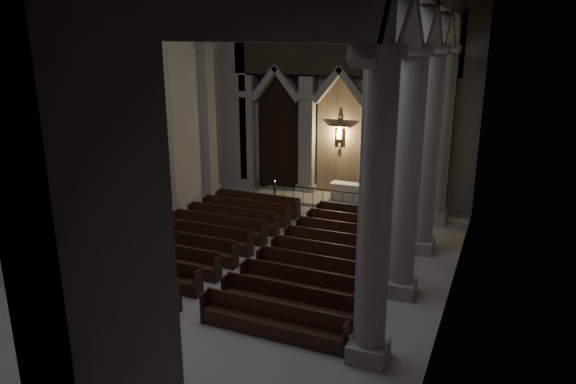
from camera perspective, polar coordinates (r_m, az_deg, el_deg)
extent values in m
plane|color=gray|center=(18.24, -6.18, -10.01)|extent=(24.00, 24.00, 0.00)
cube|color=#AAA79F|center=(27.51, 6.12, 11.80)|extent=(14.00, 0.10, 12.00)
cube|color=#AAA79F|center=(20.94, -23.82, 9.26)|extent=(0.10, 24.00, 12.00)
cube|color=#AAA79F|center=(14.35, 18.35, 7.31)|extent=(0.10, 24.00, 12.00)
cube|color=gray|center=(29.47, -4.46, 6.63)|extent=(0.80, 0.50, 6.40)
cube|color=gray|center=(30.09, -4.34, 1.08)|extent=(1.05, 0.70, 0.50)
cube|color=gray|center=(29.20, -4.55, 10.80)|extent=(1.00, 0.65, 0.35)
cube|color=gray|center=(27.98, 2.11, 6.17)|extent=(0.80, 0.50, 6.40)
cube|color=gray|center=(28.63, 2.05, 0.34)|extent=(1.05, 0.70, 0.50)
cube|color=gray|center=(27.70, 2.15, 10.56)|extent=(1.00, 0.65, 0.35)
cube|color=gray|center=(26.89, 9.29, 5.57)|extent=(0.80, 0.50, 6.40)
cube|color=gray|center=(27.57, 9.02, -0.47)|extent=(1.05, 0.70, 0.50)
cube|color=gray|center=(26.60, 9.50, 10.13)|extent=(1.00, 0.65, 0.35)
cube|color=gray|center=(26.26, 16.93, 4.84)|extent=(0.80, 0.50, 6.40)
cube|color=gray|center=(26.95, 16.43, -1.32)|extent=(1.05, 0.70, 0.50)
cube|color=gray|center=(25.95, 17.32, 9.49)|extent=(1.00, 0.65, 0.35)
cube|color=black|center=(28.95, -0.97, 7.11)|extent=(2.60, 0.15, 7.00)
cube|color=#8F755C|center=(27.66, 5.88, 6.61)|extent=(2.60, 0.15, 7.00)
cube|color=black|center=(26.80, 13.25, 5.97)|extent=(2.60, 0.15, 7.00)
cube|color=black|center=(26.97, 5.92, 15.98)|extent=(12.00, 0.50, 3.00)
cube|color=gray|center=(29.67, -5.89, 9.20)|extent=(1.60, 0.50, 9.00)
cube|color=gray|center=(25.98, 18.93, 7.47)|extent=(1.60, 0.50, 9.00)
plane|color=#FEBF72|center=(27.63, 5.86, 6.60)|extent=(1.50, 0.00, 1.50)
cube|color=brown|center=(27.55, 5.80, 6.58)|extent=(0.13, 0.08, 1.80)
cube|color=brown|center=(27.50, 5.82, 7.30)|extent=(1.10, 0.08, 0.13)
cube|color=tan|center=(27.50, 5.76, 6.46)|extent=(0.26, 0.10, 0.60)
sphere|color=tan|center=(27.44, 5.78, 7.28)|extent=(0.17, 0.17, 0.17)
cylinder|color=tan|center=(27.52, 5.26, 7.26)|extent=(0.45, 0.08, 0.08)
cylinder|color=tan|center=(27.37, 6.30, 7.18)|extent=(0.45, 0.08, 0.08)
cube|color=gray|center=(25.04, 16.04, -2.61)|extent=(1.00, 1.00, 0.50)
cylinder|color=gray|center=(24.15, 16.72, 5.86)|extent=(0.70, 0.70, 7.50)
cube|color=gray|center=(23.82, 17.48, 15.00)|extent=(0.95, 0.95, 0.35)
cube|color=gray|center=(21.30, 14.51, -5.79)|extent=(1.00, 1.00, 0.50)
cylinder|color=gray|center=(20.25, 15.24, 4.13)|extent=(0.70, 0.70, 7.50)
cube|color=gray|center=(19.86, 16.08, 15.06)|extent=(0.95, 0.95, 0.35)
cube|color=gray|center=(17.68, 12.31, -10.29)|extent=(1.00, 1.00, 0.50)
cylinder|color=gray|center=(16.39, 13.08, 1.56)|extent=(0.70, 0.70, 7.50)
cube|color=gray|center=(15.91, 13.97, 15.12)|extent=(0.95, 0.95, 0.35)
cube|color=gray|center=(14.26, 8.88, -16.99)|extent=(1.00, 1.00, 0.50)
cylinder|color=gray|center=(12.63, 9.61, -2.55)|extent=(0.70, 0.70, 7.50)
cube|color=gray|center=(11.99, 10.49, 15.18)|extent=(0.95, 0.95, 0.35)
cube|color=gray|center=(25.93, 17.38, 7.81)|extent=(0.55, 1.20, 9.20)
cube|color=gray|center=(29.08, -8.53, 0.42)|extent=(0.60, 1.00, 0.50)
cube|color=gray|center=(28.32, -8.84, 7.75)|extent=(0.50, 0.80, 7.50)
cube|color=gray|center=(28.04, -9.19, 15.56)|extent=(0.60, 1.00, 0.35)
cube|color=gray|center=(25.93, -13.19, -1.76)|extent=(0.60, 1.00, 0.50)
cube|color=gray|center=(25.07, -13.73, 6.43)|extent=(0.50, 0.80, 7.50)
cube|color=gray|center=(24.76, -14.34, 15.24)|extent=(0.60, 1.00, 0.35)
cube|color=gray|center=(23.05, -19.10, -4.49)|extent=(0.60, 1.00, 0.50)
cube|color=gray|center=(22.08, -19.98, 4.67)|extent=(0.50, 0.80, 7.50)
cube|color=gray|center=(21.72, -20.97, 14.67)|extent=(0.60, 1.00, 0.35)
cube|color=gray|center=(20.54, -26.63, -7.88)|extent=(0.60, 1.00, 0.50)
cube|color=gray|center=(19.44, -27.99, 2.33)|extent=(0.50, 0.80, 7.50)
cube|color=gray|center=(27.28, 4.86, -0.89)|extent=(8.50, 2.60, 0.15)
cube|color=beige|center=(26.99, 6.63, 0.00)|extent=(1.63, 0.63, 0.86)
cube|color=white|center=(26.87, 6.66, 0.92)|extent=(1.77, 0.71, 0.04)
cube|color=black|center=(25.73, 3.89, 0.27)|extent=(5.33, 0.05, 0.05)
cube|color=black|center=(26.84, -1.49, -0.09)|extent=(0.09, 0.09, 1.07)
cube|color=black|center=(25.14, 9.60, -1.44)|extent=(0.09, 0.09, 1.07)
cylinder|color=black|center=(26.64, -0.45, -0.29)|extent=(0.02, 0.02, 0.98)
cylinder|color=black|center=(26.43, 0.61, -0.42)|extent=(0.02, 0.02, 0.98)
cylinder|color=black|center=(26.24, 1.68, -0.55)|extent=(0.02, 0.02, 0.98)
cylinder|color=black|center=(26.05, 2.77, -0.68)|extent=(0.02, 0.02, 0.98)
cylinder|color=black|center=(25.88, 3.87, -0.82)|extent=(0.02, 0.02, 0.98)
cylinder|color=black|center=(25.71, 4.99, -0.95)|extent=(0.02, 0.02, 0.98)
cylinder|color=black|center=(25.55, 6.12, -1.09)|extent=(0.02, 0.02, 0.98)
cylinder|color=black|center=(25.41, 7.27, -1.23)|extent=(0.02, 0.02, 0.98)
cylinder|color=black|center=(25.27, 8.42, -1.37)|extent=(0.02, 0.02, 0.98)
cylinder|color=olive|center=(26.85, -1.46, -1.23)|extent=(0.21, 0.21, 0.04)
cylinder|color=olive|center=(26.71, -1.47, -0.19)|extent=(0.03, 0.03, 1.01)
cylinder|color=olive|center=(26.57, -1.47, 0.85)|extent=(0.11, 0.11, 0.02)
cylinder|color=beige|center=(26.55, -1.47, 1.04)|extent=(0.04, 0.04, 0.18)
sphere|color=#E5A750|center=(26.52, -1.48, 1.26)|extent=(0.04, 0.04, 0.04)
cylinder|color=olive|center=(25.07, 9.87, -2.73)|extent=(0.25, 0.25, 0.05)
cylinder|color=olive|center=(24.88, 9.94, -1.41)|extent=(0.04, 0.04, 1.21)
cylinder|color=olive|center=(24.71, 10.00, -0.07)|extent=(0.13, 0.13, 0.02)
cylinder|color=beige|center=(24.68, 10.02, 0.18)|extent=(0.05, 0.05, 0.21)
sphere|color=#E5A750|center=(24.65, 10.03, 0.46)|extent=(0.05, 0.05, 0.05)
cube|color=black|center=(25.24, -3.46, -1.88)|extent=(4.38, 0.42, 0.47)
cube|color=black|center=(25.26, -3.28, -0.69)|extent=(4.38, 0.07, 0.52)
cube|color=black|center=(26.20, -7.75, -0.79)|extent=(0.06, 0.47, 0.94)
cube|color=black|center=(24.29, 1.14, -1.99)|extent=(0.06, 0.47, 0.94)
cube|color=black|center=(23.40, 8.43, -3.49)|extent=(4.38, 0.42, 0.47)
cube|color=black|center=(23.42, 8.61, -2.20)|extent=(4.38, 0.07, 0.52)
cube|color=black|center=(23.94, 3.40, -2.29)|extent=(0.06, 0.47, 0.94)
cube|color=black|center=(22.89, 13.76, -3.61)|extent=(0.06, 0.47, 0.94)
cube|color=black|center=(24.22, -4.77, -2.69)|extent=(4.38, 0.42, 0.47)
cube|color=black|center=(24.23, -4.57, -1.44)|extent=(4.38, 0.07, 0.52)
cube|color=black|center=(25.22, -9.17, -1.52)|extent=(0.06, 0.47, 0.94)
cube|color=black|center=(23.23, -0.01, -2.84)|extent=(0.06, 0.47, 0.94)
cube|color=black|center=(22.29, 7.60, -4.46)|extent=(4.38, 0.42, 0.47)
cube|color=black|center=(22.30, 7.79, -3.10)|extent=(4.38, 0.07, 0.52)
cube|color=black|center=(22.86, 2.34, -3.17)|extent=(0.06, 0.47, 0.94)
cube|color=black|center=(21.76, 13.18, -4.61)|extent=(0.06, 0.47, 0.94)
cube|color=black|center=(23.21, -6.19, -3.56)|extent=(4.38, 0.42, 0.47)
cube|color=black|center=(23.22, -5.98, -2.26)|extent=(4.38, 0.07, 0.52)
cube|color=black|center=(24.26, -10.71, -2.31)|extent=(0.06, 0.47, 0.94)
cube|color=black|center=(22.18, -1.27, -3.77)|extent=(0.06, 0.47, 0.94)
cube|color=black|center=(21.20, 6.67, -5.52)|extent=(4.38, 0.42, 0.47)
cube|color=black|center=(21.20, 6.87, -4.09)|extent=(4.38, 0.07, 0.52)
cube|color=black|center=(21.80, 1.17, -4.13)|extent=(0.06, 0.47, 0.94)
cube|color=black|center=(20.64, 12.54, -5.71)|extent=(0.06, 0.47, 0.94)
cube|color=black|center=(22.23, -7.74, -4.51)|extent=(4.38, 0.42, 0.47)
cube|color=black|center=(22.23, -7.52, -3.16)|extent=(4.38, 0.07, 0.52)
cube|color=black|center=(23.32, -12.38, -3.15)|extent=(0.06, 0.47, 0.94)
cube|color=black|center=(21.15, -2.66, -4.79)|extent=(0.06, 0.47, 0.94)
cube|color=black|center=(20.12, 5.64, -6.70)|extent=(4.38, 0.42, 0.47)
cube|color=black|center=(20.11, 5.85, -5.19)|extent=(4.38, 0.07, 0.52)
cube|color=black|center=(20.75, -0.12, -5.19)|extent=(0.06, 0.47, 0.94)
cube|color=black|center=(19.53, 11.82, -6.95)|extent=(0.06, 0.47, 0.94)
cube|color=black|center=(21.28, -9.44, -5.55)|extent=(4.38, 0.42, 0.47)
cube|color=black|center=(21.26, -9.21, -4.13)|extent=(4.38, 0.07, 0.52)
cube|color=black|center=(22.41, -14.19, -4.07)|extent=(0.06, 0.47, 0.94)
cube|color=black|center=(20.14, -4.19, -5.91)|extent=(0.06, 0.47, 0.94)
cube|color=black|center=(19.05, 4.49, -8.00)|extent=(4.38, 0.42, 0.47)
cube|color=black|center=(19.03, 4.72, -6.42)|extent=(4.38, 0.07, 0.52)
cube|color=black|center=(19.72, -1.56, -6.36)|extent=(0.06, 0.47, 0.94)
cube|color=black|center=(18.43, 11.01, -8.33)|extent=(0.06, 0.47, 0.94)
cube|color=black|center=(20.35, -11.30, -6.67)|extent=(4.38, 0.42, 0.47)
cube|color=black|center=(20.31, -11.06, -5.19)|extent=(4.38, 0.07, 0.52)
cube|color=black|center=(21.53, -16.16, -5.06)|extent=(0.06, 0.47, 0.94)
cube|color=black|center=(19.16, -5.89, -7.14)|extent=(0.06, 0.47, 0.94)
cube|color=black|center=(18.01, 3.19, -9.46)|extent=(4.38, 0.42, 0.47)
cube|color=black|center=(17.97, 3.44, -7.78)|extent=(4.38, 0.07, 0.52)
cube|color=black|center=(18.71, -3.15, -7.66)|extent=(0.06, 0.47, 0.94)
cube|color=black|center=(17.35, 10.09, -9.88)|extent=(0.06, 0.47, 0.94)
cube|color=black|center=(19.45, -13.35, -7.90)|extent=(4.38, 0.42, 0.47)
cube|color=black|center=(19.40, -13.09, -6.35)|extent=(4.38, 0.07, 0.52)
cube|color=black|center=(20.68, -18.29, -6.12)|extent=(0.06, 0.47, 0.94)
cube|color=black|center=(18.20, -7.79, -8.49)|extent=(0.06, 0.47, 0.94)
cube|color=black|center=(16.99, 1.72, -11.09)|extent=(4.38, 0.42, 0.47)
cube|color=black|center=(16.94, 1.99, -9.31)|extent=(4.38, 0.07, 0.52)
cube|color=black|center=(17.73, -4.94, -9.09)|extent=(0.06, 0.47, 0.94)
cube|color=black|center=(16.29, 9.04, -11.63)|extent=(0.06, 0.47, 0.94)
cube|color=black|center=(18.59, -15.60, -9.22)|extent=(4.38, 0.42, 0.47)
cube|color=black|center=(18.53, -15.33, -7.61)|extent=(4.38, 0.07, 0.52)
cube|color=black|center=(19.87, -20.62, -7.26)|extent=(0.06, 0.47, 0.94)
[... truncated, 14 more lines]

